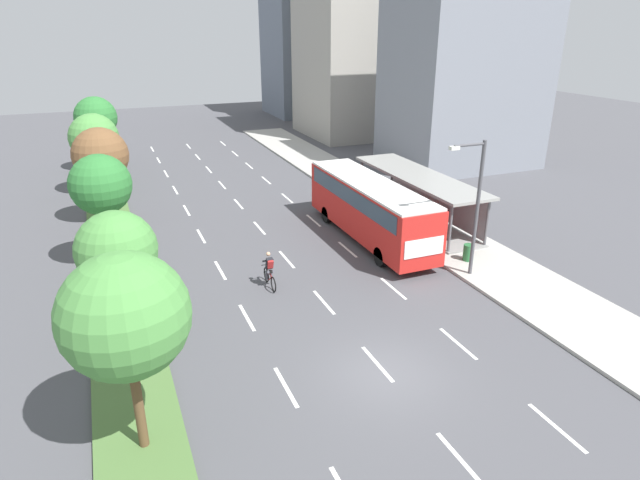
{
  "coord_description": "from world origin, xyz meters",
  "views": [
    {
      "loc": [
        -8.16,
        -13.7,
        11.45
      ],
      "look_at": [
        1.51,
        9.8,
        1.2
      ],
      "focal_mm": 30.26,
      "sensor_mm": 36.0,
      "label": 1
    }
  ],
  "objects_px": {
    "bus_shelter": "(421,192)",
    "median_tree_nearest": "(125,316)",
    "median_tree_third": "(100,185)",
    "median_tree_fifth": "(94,138)",
    "trash_bin": "(468,252)",
    "median_tree_farthest": "(96,118)",
    "cyclist": "(270,271)",
    "bus": "(369,204)",
    "streetlight": "(475,200)",
    "median_tree_second": "(117,251)",
    "median_tree_fourth": "(100,155)"
  },
  "relations": [
    {
      "from": "cyclist",
      "to": "median_tree_nearest",
      "type": "bearing_deg",
      "value": -127.27
    },
    {
      "from": "median_tree_second",
      "to": "trash_bin",
      "type": "xyz_separation_m",
      "value": [
        16.6,
        0.41,
        -2.96
      ]
    },
    {
      "from": "streetlight",
      "to": "median_tree_second",
      "type": "bearing_deg",
      "value": 176.62
    },
    {
      "from": "median_tree_fifth",
      "to": "trash_bin",
      "type": "relative_size",
      "value": 6.6
    },
    {
      "from": "median_tree_third",
      "to": "trash_bin",
      "type": "relative_size",
      "value": 6.65
    },
    {
      "from": "bus_shelter",
      "to": "bus",
      "type": "relative_size",
      "value": 0.99
    },
    {
      "from": "median_tree_nearest",
      "to": "streetlight",
      "type": "relative_size",
      "value": 0.92
    },
    {
      "from": "median_tree_farthest",
      "to": "bus_shelter",
      "type": "bearing_deg",
      "value": -49.07
    },
    {
      "from": "median_tree_nearest",
      "to": "median_tree_fifth",
      "type": "relative_size",
      "value": 1.07
    },
    {
      "from": "bus",
      "to": "median_tree_nearest",
      "type": "bearing_deg",
      "value": -138.06
    },
    {
      "from": "bus",
      "to": "streetlight",
      "type": "bearing_deg",
      "value": -70.76
    },
    {
      "from": "bus",
      "to": "median_tree_nearest",
      "type": "distance_m",
      "value": 18.22
    },
    {
      "from": "median_tree_fourth",
      "to": "bus",
      "type": "bearing_deg",
      "value": -31.59
    },
    {
      "from": "bus",
      "to": "median_tree_farthest",
      "type": "bearing_deg",
      "value": 121.55
    },
    {
      "from": "bus",
      "to": "median_tree_nearest",
      "type": "xyz_separation_m",
      "value": [
        -13.45,
        -12.08,
        2.29
      ]
    },
    {
      "from": "trash_bin",
      "to": "median_tree_third",
      "type": "bearing_deg",
      "value": 159.28
    },
    {
      "from": "median_tree_third",
      "to": "cyclist",
      "type": "bearing_deg",
      "value": -37.26
    },
    {
      "from": "bus_shelter",
      "to": "cyclist",
      "type": "height_order",
      "value": "bus_shelter"
    },
    {
      "from": "median_tree_fifth",
      "to": "trash_bin",
      "type": "height_order",
      "value": "median_tree_fifth"
    },
    {
      "from": "median_tree_nearest",
      "to": "median_tree_third",
      "type": "height_order",
      "value": "median_tree_nearest"
    },
    {
      "from": "bus",
      "to": "median_tree_farthest",
      "type": "relative_size",
      "value": 1.9
    },
    {
      "from": "median_tree_third",
      "to": "median_tree_fifth",
      "type": "height_order",
      "value": "median_tree_third"
    },
    {
      "from": "median_tree_nearest",
      "to": "median_tree_fourth",
      "type": "height_order",
      "value": "median_tree_nearest"
    },
    {
      "from": "median_tree_third",
      "to": "median_tree_second",
      "type": "bearing_deg",
      "value": -87.78
    },
    {
      "from": "median_tree_fourth",
      "to": "median_tree_fifth",
      "type": "distance_m",
      "value": 6.8
    },
    {
      "from": "median_tree_farthest",
      "to": "bus",
      "type": "bearing_deg",
      "value": -58.45
    },
    {
      "from": "streetlight",
      "to": "trash_bin",
      "type": "relative_size",
      "value": 7.65
    },
    {
      "from": "trash_bin",
      "to": "bus_shelter",
      "type": "bearing_deg",
      "value": 80.33
    },
    {
      "from": "cyclist",
      "to": "median_tree_farthest",
      "type": "bearing_deg",
      "value": 104.21
    },
    {
      "from": "cyclist",
      "to": "trash_bin",
      "type": "height_order",
      "value": "cyclist"
    },
    {
      "from": "median_tree_third",
      "to": "streetlight",
      "type": "bearing_deg",
      "value": -25.97
    },
    {
      "from": "bus_shelter",
      "to": "cyclist",
      "type": "distance_m",
      "value": 12.38
    },
    {
      "from": "median_tree_farthest",
      "to": "trash_bin",
      "type": "relative_size",
      "value": 7.01
    },
    {
      "from": "trash_bin",
      "to": "median_tree_second",
      "type": "bearing_deg",
      "value": -178.58
    },
    {
      "from": "median_tree_nearest",
      "to": "streetlight",
      "type": "distance_m",
      "value": 16.69
    },
    {
      "from": "cyclist",
      "to": "median_tree_second",
      "type": "distance_m",
      "value": 7.19
    },
    {
      "from": "median_tree_fourth",
      "to": "median_tree_second",
      "type": "bearing_deg",
      "value": -89.66
    },
    {
      "from": "bus",
      "to": "median_tree_third",
      "type": "xyz_separation_m",
      "value": [
        -13.66,
        1.5,
        2.22
      ]
    },
    {
      "from": "median_tree_nearest",
      "to": "median_tree_second",
      "type": "height_order",
      "value": "median_tree_nearest"
    },
    {
      "from": "median_tree_nearest",
      "to": "bus",
      "type": "bearing_deg",
      "value": 41.94
    },
    {
      "from": "trash_bin",
      "to": "bus",
      "type": "bearing_deg",
      "value": 123.25
    },
    {
      "from": "trash_bin",
      "to": "median_tree_farthest",
      "type": "bearing_deg",
      "value": 121.86
    },
    {
      "from": "median_tree_third",
      "to": "median_tree_fifth",
      "type": "bearing_deg",
      "value": 90.3
    },
    {
      "from": "median_tree_third",
      "to": "streetlight",
      "type": "height_order",
      "value": "streetlight"
    },
    {
      "from": "bus",
      "to": "median_tree_fourth",
      "type": "distance_m",
      "value": 15.98
    },
    {
      "from": "bus",
      "to": "cyclist",
      "type": "height_order",
      "value": "bus"
    },
    {
      "from": "median_tree_nearest",
      "to": "median_tree_farthest",
      "type": "distance_m",
      "value": 33.95
    },
    {
      "from": "median_tree_fourth",
      "to": "streetlight",
      "type": "height_order",
      "value": "streetlight"
    },
    {
      "from": "median_tree_nearest",
      "to": "median_tree_second",
      "type": "bearing_deg",
      "value": 89.6
    },
    {
      "from": "bus_shelter",
      "to": "median_tree_nearest",
      "type": "xyz_separation_m",
      "value": [
        -17.73,
        -13.54,
        2.49
      ]
    }
  ]
}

